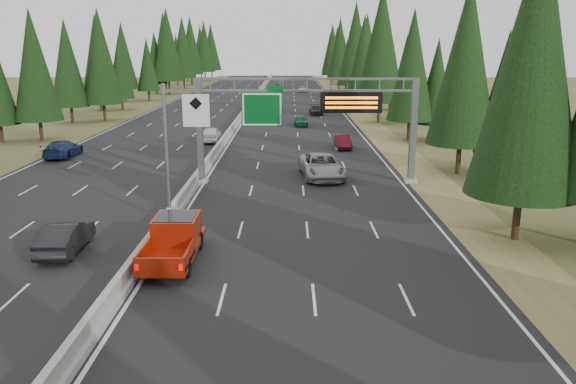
# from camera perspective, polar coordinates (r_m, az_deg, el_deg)

# --- Properties ---
(road) EXTENTS (32.00, 260.00, 0.08)m
(road) POSITION_cam_1_polar(r_m,az_deg,el_deg) (87.29, -4.51, 7.80)
(road) COLOR black
(road) RESTS_ON ground
(shoulder_right) EXTENTS (3.60, 260.00, 0.06)m
(shoulder_right) POSITION_cam_1_polar(r_m,az_deg,el_deg) (87.68, 7.27, 7.75)
(shoulder_right) COLOR olive
(shoulder_right) RESTS_ON ground
(shoulder_left) EXTENTS (3.60, 260.00, 0.06)m
(shoulder_left) POSITION_cam_1_polar(r_m,az_deg,el_deg) (90.47, -15.92, 7.53)
(shoulder_left) COLOR #4C5527
(shoulder_left) RESTS_ON ground
(median_barrier) EXTENTS (0.70, 260.00, 0.85)m
(median_barrier) POSITION_cam_1_polar(r_m,az_deg,el_deg) (87.25, -4.52, 8.05)
(median_barrier) COLOR gray
(median_barrier) RESTS_ON road
(sign_gantry) EXTENTS (16.75, 0.98, 7.80)m
(sign_gantry) POSITION_cam_1_polar(r_m,az_deg,el_deg) (41.63, 2.80, 7.92)
(sign_gantry) COLOR slate
(sign_gantry) RESTS_ON road
(hov_sign_pole) EXTENTS (2.80, 0.50, 8.00)m
(hov_sign_pole) POSITION_cam_1_polar(r_m,az_deg,el_deg) (32.48, -11.30, 4.87)
(hov_sign_pole) COLOR slate
(hov_sign_pole) RESTS_ON road
(tree_row_right) EXTENTS (11.52, 240.41, 18.81)m
(tree_row_right) POSITION_cam_1_polar(r_m,az_deg,el_deg) (73.45, 11.93, 13.78)
(tree_row_right) COLOR black
(tree_row_right) RESTS_ON ground
(tree_row_left) EXTENTS (11.66, 240.74, 18.93)m
(tree_row_left) POSITION_cam_1_polar(r_m,az_deg,el_deg) (93.07, -18.51, 13.39)
(tree_row_left) COLOR black
(tree_row_left) RESTS_ON ground
(silver_minivan) EXTENTS (3.73, 6.91, 1.84)m
(silver_minivan) POSITION_cam_1_polar(r_m,az_deg,el_deg) (44.11, 3.44, 2.65)
(silver_minivan) COLOR #9C9BA0
(silver_minivan) RESTS_ON road
(red_pickup) EXTENTS (2.18, 6.11, 1.99)m
(red_pickup) POSITION_cam_1_polar(r_m,az_deg,el_deg) (27.56, -11.40, -4.43)
(red_pickup) COLOR black
(red_pickup) RESTS_ON road
(car_ahead_green) EXTENTS (1.86, 4.15, 1.38)m
(car_ahead_green) POSITION_cam_1_polar(r_m,az_deg,el_deg) (74.24, 1.32, 7.26)
(car_ahead_green) COLOR #145932
(car_ahead_green) RESTS_ON road
(car_ahead_dkred) EXTENTS (1.62, 4.17, 1.35)m
(car_ahead_dkred) POSITION_cam_1_polar(r_m,az_deg,el_deg) (57.42, 5.59, 5.10)
(car_ahead_dkred) COLOR #550C1A
(car_ahead_dkred) RESTS_ON road
(car_ahead_dkgrey) EXTENTS (2.09, 4.82, 1.38)m
(car_ahead_dkgrey) POSITION_cam_1_polar(r_m,az_deg,el_deg) (87.26, 2.86, 8.31)
(car_ahead_dkgrey) COLOR black
(car_ahead_dkgrey) RESTS_ON road
(car_ahead_white) EXTENTS (2.57, 4.77, 1.27)m
(car_ahead_white) POSITION_cam_1_polar(r_m,az_deg,el_deg) (134.13, 1.54, 10.40)
(car_ahead_white) COLOR silver
(car_ahead_white) RESTS_ON road
(car_ahead_far) EXTENTS (1.68, 3.87, 1.30)m
(car_ahead_far) POSITION_cam_1_polar(r_m,az_deg,el_deg) (143.27, -1.08, 10.66)
(car_ahead_far) COLOR black
(car_ahead_far) RESTS_ON road
(car_onc_near) EXTENTS (1.83, 4.73, 1.54)m
(car_onc_near) POSITION_cam_1_polar(r_m,az_deg,el_deg) (30.10, -21.68, -4.24)
(car_onc_near) COLOR black
(car_onc_near) RESTS_ON road
(car_onc_blue) EXTENTS (2.23, 5.48, 1.59)m
(car_onc_blue) POSITION_cam_1_polar(r_m,az_deg,el_deg) (56.47, -21.90, 4.09)
(car_onc_blue) COLOR navy
(car_onc_blue) RESTS_ON road
(car_onc_white) EXTENTS (2.06, 4.89, 1.65)m
(car_onc_white) POSITION_cam_1_polar(r_m,az_deg,el_deg) (61.82, -7.81, 5.83)
(car_onc_white) COLOR silver
(car_onc_white) RESTS_ON road
(car_onc_far) EXTENTS (3.11, 5.79, 1.55)m
(car_onc_far) POSITION_cam_1_polar(r_m,az_deg,el_deg) (97.21, -9.38, 8.80)
(car_onc_far) COLOR black
(car_onc_far) RESTS_ON road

